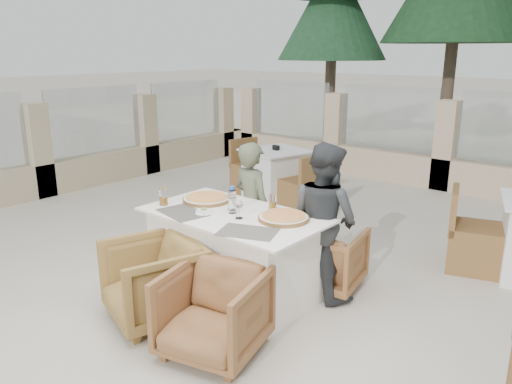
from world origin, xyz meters
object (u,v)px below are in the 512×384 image
Objects in this scene: wine_glass_near at (239,208)px; armchair_near_right at (213,313)px; beer_glass_left at (163,197)px; armchair_far_left at (254,241)px; pizza_right at (284,217)px; bg_table_a at (276,176)px; water_bottle at (232,200)px; wine_glass_centre at (231,200)px; pizza_left at (207,198)px; armchair_far_right at (328,258)px; dining_table at (234,255)px; armchair_near_left at (154,281)px; olive_dish at (204,211)px; diner_right at (324,220)px; beer_glass_right at (273,202)px; diner_left at (252,208)px.

wine_glass_near reaches higher than armchair_near_right.
beer_glass_left reaches higher than armchair_far_left.
bg_table_a is at bearing 128.88° from pizza_right.
water_bottle is 1.31× the size of wine_glass_centre.
armchair_far_right is (1.01, 0.55, -0.51)m from pizza_left.
beer_glass_left is at bearing -168.52° from wine_glass_near.
armchair_near_left is (-0.22, -0.73, -0.05)m from dining_table.
olive_dish reaches higher than dining_table.
diner_right is at bearing 71.39° from armchair_near_right.
wine_glass_near is at bearing 16.93° from olive_dish.
beer_glass_right is at bearing 147.93° from armchair_far_left.
diner_right reaches higher than dining_table.
diner_right is (0.46, 0.60, -0.17)m from wine_glass_near.
wine_glass_centre is (-0.53, -0.07, 0.06)m from pizza_right.
diner_right is at bearing 26.85° from beer_glass_right.
pizza_right reaches higher than armchair_far_right.
wine_glass_near is 0.70m from diner_left.
armchair_near_left is (-0.20, -0.74, -0.56)m from water_bottle.
beer_glass_right is (-0.26, 0.18, 0.04)m from pizza_right.
wine_glass_centre is 0.30× the size of armchair_far_left.
armchair_far_left is (0.41, 0.80, -0.57)m from beer_glass_left.
armchair_far_right is (0.76, 0.83, -0.51)m from olive_dish.
armchair_far_left is 0.82m from armchair_far_right.
pizza_left is at bearing 166.08° from water_bottle.
beer_glass_left is (-0.78, -0.16, -0.02)m from wine_glass_near.
diner_left is at bearing 1.28° from armchair_far_right.
wine_glass_centre is (0.35, -0.04, 0.06)m from pizza_left.
pizza_left is at bearing 131.85° from olive_dish.
dining_table is at bearing 108.26° from armchair_near_right.
olive_dish reaches higher than armchair_near_left.
armchair_far_right is at bearing 42.54° from wine_glass_centre.
armchair_far_right is at bearing -156.79° from diner_left.
beer_glass_left is 1.47m from diner_right.
wine_glass_near is at bearing 11.48° from beer_glass_left.
armchair_near_left is 0.56× the size of diner_left.
diner_left reaches higher than armchair_near_left.
water_bottle is 1.07m from armchair_far_right.
wine_glass_near reaches higher than armchair_far_left.
armchair_far_right is (0.13, 0.52, -0.51)m from pizza_right.
armchair_near_right is (0.58, -0.83, -0.54)m from wine_glass_centre.
diner_right is at bearing 68.31° from pizza_right.
pizza_right is at bearing -34.92° from beer_glass_right.
pizza_left is 0.27× the size of bg_table_a.
dining_table is 3.73× the size of pizza_right.
wine_glass_near is (0.57, -0.18, 0.06)m from pizza_left.
wine_glass_near is at bearing 49.10° from armchair_far_right.
beer_glass_left is 1.00m from beer_glass_right.
water_bottle is at bearing -13.92° from pizza_left.
dining_table is 12.14× the size of beer_glass_right.
water_bottle is 0.10m from wine_glass_centre.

